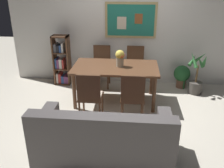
% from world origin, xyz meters
% --- Properties ---
extents(ground_plane, '(12.00, 12.00, 0.00)m').
position_xyz_m(ground_plane, '(0.00, 0.00, 0.00)').
color(ground_plane, beige).
extents(wall_back_with_painting, '(5.20, 0.14, 2.60)m').
position_xyz_m(wall_back_with_painting, '(0.00, 1.63, 1.30)').
color(wall_back_with_painting, silver).
rests_on(wall_back_with_painting, ground_plane).
extents(dining_table, '(1.63, 0.95, 0.74)m').
position_xyz_m(dining_table, '(-0.11, 0.53, 0.65)').
color(dining_table, brown).
rests_on(dining_table, ground_plane).
extents(dining_chair_far_left, '(0.40, 0.41, 0.91)m').
position_xyz_m(dining_chair_far_left, '(-0.49, 1.32, 0.54)').
color(dining_chair_far_left, brown).
rests_on(dining_chair_far_left, ground_plane).
extents(dining_chair_near_left, '(0.40, 0.41, 0.91)m').
position_xyz_m(dining_chair_near_left, '(-0.47, -0.31, 0.54)').
color(dining_chair_near_left, brown).
rests_on(dining_chair_near_left, ground_plane).
extents(dining_chair_near_right, '(0.40, 0.41, 0.91)m').
position_xyz_m(dining_chair_near_right, '(0.24, -0.28, 0.54)').
color(dining_chair_near_right, brown).
rests_on(dining_chair_near_right, ground_plane).
extents(dining_chair_far_right, '(0.40, 0.41, 0.91)m').
position_xyz_m(dining_chair_far_right, '(0.26, 1.33, 0.54)').
color(dining_chair_far_right, brown).
rests_on(dining_chair_far_right, ground_plane).
extents(leather_couch, '(1.80, 0.84, 0.84)m').
position_xyz_m(leather_couch, '(-0.13, -1.26, 0.31)').
color(leather_couch, '#514C4C').
rests_on(leather_couch, ground_plane).
extents(bookshelf, '(0.36, 0.28, 1.13)m').
position_xyz_m(bookshelf, '(-1.41, 1.32, 0.51)').
color(bookshelf, brown).
rests_on(bookshelf, ground_plane).
extents(potted_ivy, '(0.36, 0.36, 0.58)m').
position_xyz_m(potted_ivy, '(1.32, 1.34, 0.29)').
color(potted_ivy, brown).
rests_on(potted_ivy, ground_plane).
extents(potted_palm, '(0.41, 0.41, 0.92)m').
position_xyz_m(potted_palm, '(1.56, 1.05, 0.33)').
color(potted_palm, '#4C4742').
rests_on(potted_palm, ground_plane).
extents(flower_vase, '(0.19, 0.18, 0.32)m').
position_xyz_m(flower_vase, '(-0.03, 0.53, 0.91)').
color(flower_vase, tan).
rests_on(flower_vase, dining_table).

